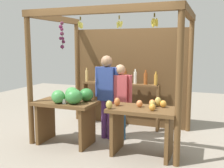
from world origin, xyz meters
TOP-DOWN VIEW (x-y plane):
  - ground_plane at (0.00, 0.00)m, footprint 12.00×12.00m
  - market_stall at (-0.00, 0.41)m, footprint 2.79×1.93m
  - fruit_counter_left at (-0.66, -0.68)m, footprint 1.12×0.70m
  - fruit_counter_right at (0.73, -0.68)m, footprint 1.12×0.64m
  - bottle_shelf_unit at (-0.14, 0.68)m, footprint 1.79×0.22m
  - vendor_man at (-0.13, -0.14)m, footprint 0.48×0.22m
  - vendor_woman at (0.13, -0.09)m, footprint 0.48×0.20m

SIDE VIEW (x-z plane):
  - ground_plane at x=0.00m, z-range 0.00..0.00m
  - fruit_counter_right at x=0.73m, z-range 0.11..1.07m
  - fruit_counter_left at x=-0.66m, z-range 0.18..1.26m
  - bottle_shelf_unit at x=-0.14m, z-range 0.13..1.49m
  - vendor_woman at x=0.13m, z-range 0.14..1.61m
  - vendor_man at x=-0.13m, z-range 0.17..1.81m
  - market_stall at x=0.00m, z-range 0.20..2.65m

